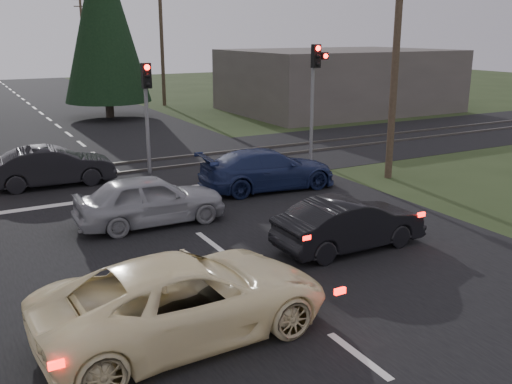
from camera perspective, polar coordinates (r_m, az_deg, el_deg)
ground at (r=12.15m, az=1.29°, el=-9.50°), size 120.00×120.00×0.00m
road at (r=20.93m, az=-12.47°, el=1.07°), size 14.00×100.00×0.01m
rail_corridor at (r=22.80m, az=-13.90°, el=2.18°), size 120.00×8.00×0.01m
stop_line at (r=19.26m, az=-10.94°, el=-0.10°), size 13.00×0.35×0.00m
rail_near at (r=22.04m, az=-13.37°, el=1.87°), size 120.00×0.12×0.10m
rail_far at (r=23.55m, az=-14.42°, el=2.68°), size 120.00×0.12×0.10m
traffic_signal_right at (r=23.11m, az=5.97°, el=11.06°), size 0.68×0.48×4.70m
traffic_signal_center at (r=21.34m, az=-10.84°, el=9.10°), size 0.32×0.48×4.10m
utility_pole_near at (r=20.90m, az=13.87°, el=14.08°), size 1.80×0.26×9.00m
utility_pole_mid at (r=41.92m, az=-9.42°, el=14.96°), size 1.80×0.26×9.00m
utility_pole_far at (r=66.02m, az=-16.94°, el=14.74°), size 1.80×0.26×9.00m
conifer_tree at (r=36.64m, az=-15.02°, el=16.54°), size 5.20×5.20×11.00m
building_right at (r=39.44m, az=8.23°, el=11.00°), size 14.00×10.00×4.00m
cream_coupe at (r=10.15m, az=-7.06°, el=-10.48°), size 5.29×2.64×1.44m
dark_hatchback at (r=14.18m, az=9.35°, el=-3.16°), size 3.87×1.39×1.27m
silver_car at (r=16.00m, az=-10.52°, el=-0.77°), size 4.15×1.74×1.40m
blue_sedan at (r=19.29m, az=1.18°, el=2.27°), size 4.84×2.31×1.36m
dark_car_far at (r=20.93m, az=-19.70°, el=2.41°), size 4.20×1.64×1.36m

